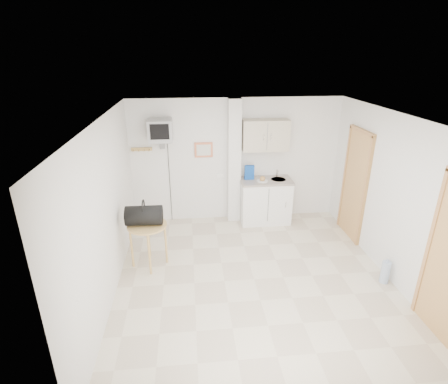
{
  "coord_description": "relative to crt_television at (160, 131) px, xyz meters",
  "views": [
    {
      "loc": [
        -0.94,
        -4.47,
        3.32
      ],
      "look_at": [
        -0.41,
        0.6,
        1.25
      ],
      "focal_mm": 28.0,
      "sensor_mm": 36.0,
      "label": 1
    }
  ],
  "objects": [
    {
      "name": "ground",
      "position": [
        1.45,
        -2.02,
        -1.94
      ],
      "size": [
        4.5,
        4.5,
        0.0
      ],
      "primitive_type": "plane",
      "color": "beige",
      "rests_on": "ground"
    },
    {
      "name": "room_envelope",
      "position": [
        1.69,
        -1.93,
        -0.4
      ],
      "size": [
        4.24,
        4.54,
        2.55
      ],
      "color": "white",
      "rests_on": "ground"
    },
    {
      "name": "kitchenette",
      "position": [
        2.02,
        -0.02,
        -1.13
      ],
      "size": [
        1.03,
        0.58,
        2.1
      ],
      "color": "white",
      "rests_on": "ground"
    },
    {
      "name": "crt_television",
      "position": [
        0.0,
        0.0,
        0.0
      ],
      "size": [
        0.44,
        0.45,
        2.15
      ],
      "color": "slate",
      "rests_on": "ground"
    },
    {
      "name": "round_table",
      "position": [
        -0.2,
        -1.44,
        -1.29
      ],
      "size": [
        0.63,
        0.63,
        0.75
      ],
      "rotation": [
        0.0,
        0.0,
        0.12
      ],
      "color": "tan",
      "rests_on": "ground"
    },
    {
      "name": "duffel_bag",
      "position": [
        -0.23,
        -1.43,
        -1.03
      ],
      "size": [
        0.58,
        0.33,
        0.42
      ],
      "rotation": [
        0.0,
        0.0,
        -0.02
      ],
      "color": "black",
      "rests_on": "round_table"
    },
    {
      "name": "water_bottle",
      "position": [
        3.43,
        -2.29,
        -1.76
      ],
      "size": [
        0.13,
        0.13,
        0.4
      ],
      "color": "#9DB2D0",
      "rests_on": "ground"
    }
  ]
}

